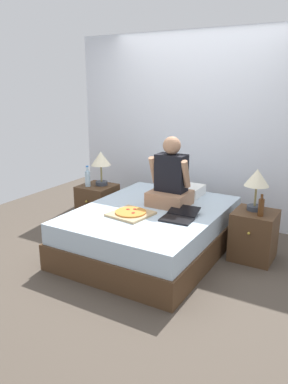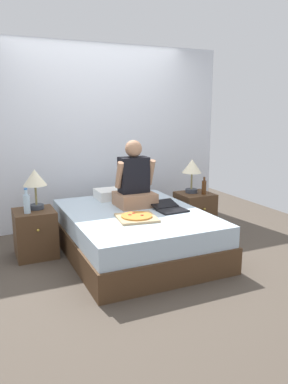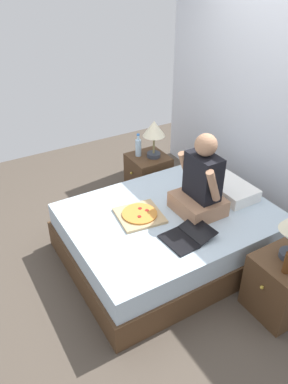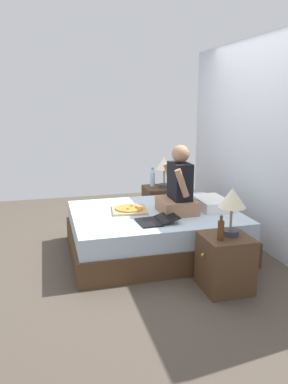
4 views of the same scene
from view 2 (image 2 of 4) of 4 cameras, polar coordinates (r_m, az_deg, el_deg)
name	(u,v)px [view 2 (image 2 of 4)]	position (r m, az deg, el deg)	size (l,w,h in m)	color
ground_plane	(135,253)	(4.39, -1.43, -9.26)	(5.73, 5.73, 0.00)	#4C4238
wall_back	(97,137)	(5.35, -7.19, 8.38)	(3.73, 0.12, 2.50)	silver
bed	(135,233)	(4.31, -1.45, -6.22)	(1.50, 1.96, 0.50)	#4C331E
nightstand_left	(35,233)	(4.40, -16.23, -6.05)	(0.44, 0.47, 0.53)	#4C331E
lamp_on_left_nightstand	(35,180)	(4.30, -16.29, 1.71)	(0.26, 0.26, 0.45)	#333842
water_bottle	(27,203)	(4.20, -17.44, -1.64)	(0.07, 0.07, 0.28)	silver
nightstand_right	(195,212)	(5.10, 7.71, -3.09)	(0.44, 0.47, 0.53)	#4C331E
lamp_on_right_nightstand	(192,169)	(5.00, 7.31, 3.57)	(0.26, 0.26, 0.45)	#333842
beer_bottle	(204,187)	(4.97, 9.13, 0.75)	(0.06, 0.06, 0.23)	#512D14
pillow	(116,193)	(4.86, -4.26, -0.22)	(0.52, 0.34, 0.12)	white
person_seated	(134,182)	(4.43, -1.50, 1.55)	(0.47, 0.40, 0.78)	#A37556
laptop	(170,208)	(4.29, 3.92, -2.49)	(0.34, 0.43, 0.07)	black
pizza_box	(137,217)	(3.94, -1.13, -3.86)	(0.45, 0.45, 0.05)	tan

